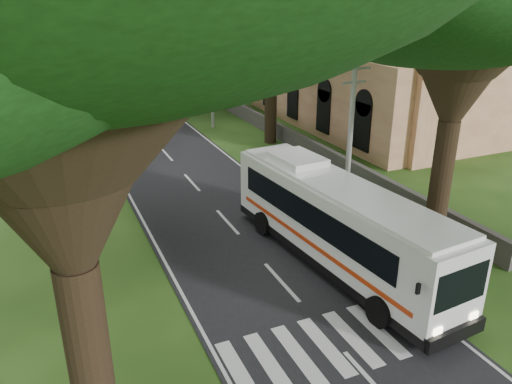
{
  "coord_description": "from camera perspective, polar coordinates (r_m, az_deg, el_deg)",
  "views": [
    {
      "loc": [
        -7.67,
        -13.0,
        10.58
      ],
      "look_at": [
        0.72,
        6.11,
        2.2
      ],
      "focal_mm": 35.0,
      "sensor_mm": 36.0,
      "label": 1
    }
  ],
  "objects": [
    {
      "name": "road",
      "position": [
        40.18,
        -11.91,
        6.15
      ],
      "size": [
        8.0,
        120.0,
        0.04
      ],
      "primitive_type": "cube",
      "color": "black",
      "rests_on": "ground"
    },
    {
      "name": "crosswalk",
      "position": [
        17.08,
        9.16,
        -16.73
      ],
      "size": [
        8.0,
        3.0,
        0.01
      ],
      "primitive_type": "cube",
      "color": "silver",
      "rests_on": "ground"
    },
    {
      "name": "pole_mid",
      "position": [
        41.66,
        -5.11,
        12.96
      ],
      "size": [
        1.6,
        0.24,
        8.0
      ],
      "color": "gray",
      "rests_on": "ground"
    },
    {
      "name": "pedestrian",
      "position": [
        25.96,
        -20.91,
        -1.52
      ],
      "size": [
        0.57,
        0.74,
        1.81
      ],
      "primitive_type": "imported",
      "rotation": [
        0.0,
        0.0,
        1.79
      ],
      "color": "black",
      "rests_on": "ground"
    },
    {
      "name": "pole_far",
      "position": [
        60.79,
        -11.47,
        15.42
      ],
      "size": [
        1.6,
        0.24,
        8.0
      ],
      "color": "gray",
      "rests_on": "ground"
    },
    {
      "name": "coach_bus",
      "position": [
        20.52,
        9.21,
        -3.33
      ],
      "size": [
        3.71,
        12.39,
        3.6
      ],
      "rotation": [
        0.0,
        0.0,
        0.09
      ],
      "color": "white",
      "rests_on": "ground"
    },
    {
      "name": "ground",
      "position": [
        18.43,
        5.76,
        -13.28
      ],
      "size": [
        140.0,
        140.0,
        0.0
      ],
      "primitive_type": "plane",
      "color": "#234513",
      "rests_on": "ground"
    },
    {
      "name": "pole_near",
      "position": [
        23.99,
        10.69,
        6.03
      ],
      "size": [
        1.6,
        0.24,
        8.0
      ],
      "color": "gray",
      "rests_on": "ground"
    },
    {
      "name": "property_wall",
      "position": [
        41.79,
        0.55,
        8.06
      ],
      "size": [
        0.35,
        50.0,
        1.2
      ],
      "primitive_type": "cube",
      "color": "#383533",
      "rests_on": "ground"
    },
    {
      "name": "distant_car_a",
      "position": [
        51.48,
        -18.3,
        9.66
      ],
      "size": [
        2.54,
        3.88,
        1.23
      ],
      "primitive_type": "imported",
      "rotation": [
        0.0,
        0.0,
        2.81
      ],
      "color": "silver",
      "rests_on": "road"
    },
    {
      "name": "distant_car_c",
      "position": [
        70.36,
        -15.66,
        13.0
      ],
      "size": [
        2.86,
        4.73,
        1.28
      ],
      "primitive_type": "imported",
      "rotation": [
        0.0,
        0.0,
        3.4
      ],
      "color": "#9F2C17",
      "rests_on": "road"
    },
    {
      "name": "church",
      "position": [
        43.33,
        13.05,
        13.82
      ],
      "size": [
        14.0,
        24.0,
        11.6
      ],
      "color": "tan",
      "rests_on": "ground"
    },
    {
      "name": "distant_car_b",
      "position": [
        61.1,
        -19.39,
        11.39
      ],
      "size": [
        2.1,
        4.39,
        1.39
      ],
      "primitive_type": "imported",
      "rotation": [
        0.0,
        0.0,
        -0.15
      ],
      "color": "navy",
      "rests_on": "road"
    }
  ]
}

